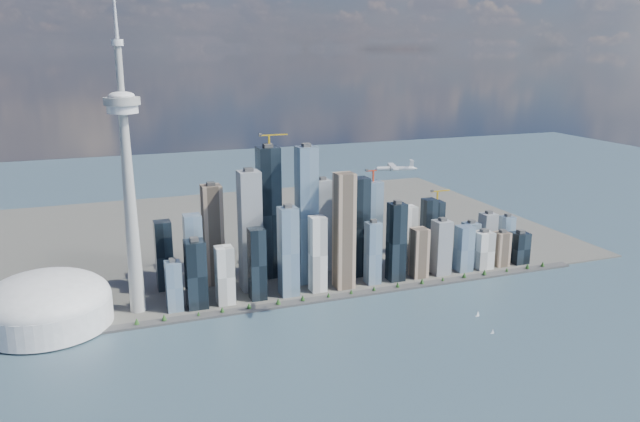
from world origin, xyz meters
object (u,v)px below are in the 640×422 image
object	(u,v)px
needle_tower	(128,176)
dome_stadium	(46,304)
airplane	(395,168)
sailboat_west	(493,332)
sailboat_east	(478,314)

from	to	relation	value
needle_tower	dome_stadium	bearing A→B (deg)	-175.91
airplane	sailboat_west	bearing A→B (deg)	-13.14
sailboat_west	sailboat_east	distance (m)	65.74
airplane	needle_tower	bearing A→B (deg)	169.98
needle_tower	airplane	distance (m)	427.53
dome_stadium	airplane	distance (m)	593.43
airplane	sailboat_west	xyz separation A→B (m)	(137.57, -81.61, -256.30)
sailboat_west	dome_stadium	bearing A→B (deg)	166.90
dome_stadium	sailboat_east	size ratio (longest dim) A/B	19.63
sailboat_east	sailboat_west	bearing A→B (deg)	-106.11
dome_stadium	airplane	bearing A→B (deg)	-19.88
needle_tower	sailboat_east	distance (m)	618.81
sailboat_west	sailboat_east	bearing A→B (deg)	85.58
sailboat_east	dome_stadium	bearing A→B (deg)	160.51
needle_tower	sailboat_west	bearing A→B (deg)	-28.41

